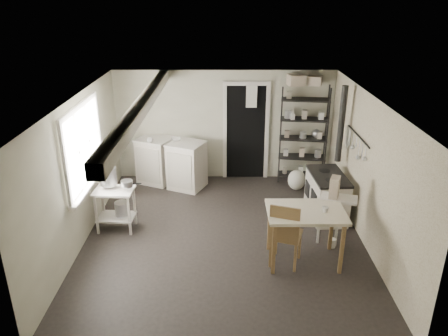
{
  "coord_description": "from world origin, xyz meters",
  "views": [
    {
      "loc": [
        0.02,
        -6.24,
        3.79
      ],
      "look_at": [
        0.0,
        0.3,
        1.1
      ],
      "focal_mm": 35.0,
      "sensor_mm": 36.0,
      "label": 1
    }
  ],
  "objects_px": {
    "base_cabinets": "(171,164)",
    "stove": "(327,194)",
    "work_table": "(304,239)",
    "flour_sack": "(297,179)",
    "chair": "(286,234)",
    "prep_table": "(116,208)",
    "shelf_rack": "(303,138)",
    "stockpot": "(108,176)"
  },
  "relations": [
    {
      "from": "stockpot",
      "to": "prep_table",
      "type": "bearing_deg",
      "value": -41.43
    },
    {
      "from": "stove",
      "to": "flour_sack",
      "type": "distance_m",
      "value": 1.18
    },
    {
      "from": "stove",
      "to": "prep_table",
      "type": "bearing_deg",
      "value": -176.29
    },
    {
      "from": "shelf_rack",
      "to": "flour_sack",
      "type": "distance_m",
      "value": 0.87
    },
    {
      "from": "shelf_rack",
      "to": "prep_table",
      "type": "bearing_deg",
      "value": -141.46
    },
    {
      "from": "stockpot",
      "to": "stove",
      "type": "relative_size",
      "value": 0.29
    },
    {
      "from": "stove",
      "to": "flour_sack",
      "type": "relative_size",
      "value": 2.36
    },
    {
      "from": "stockpot",
      "to": "flour_sack",
      "type": "relative_size",
      "value": 0.69
    },
    {
      "from": "stockpot",
      "to": "shelf_rack",
      "type": "xyz_separation_m",
      "value": [
        3.53,
        1.97,
        0.01
      ]
    },
    {
      "from": "work_table",
      "to": "stockpot",
      "type": "bearing_deg",
      "value": 161.73
    },
    {
      "from": "stove",
      "to": "work_table",
      "type": "height_order",
      "value": "stove"
    },
    {
      "from": "work_table",
      "to": "chair",
      "type": "relative_size",
      "value": 1.08
    },
    {
      "from": "stockpot",
      "to": "shelf_rack",
      "type": "bearing_deg",
      "value": 29.2
    },
    {
      "from": "prep_table",
      "to": "flour_sack",
      "type": "bearing_deg",
      "value": 25.67
    },
    {
      "from": "base_cabinets",
      "to": "shelf_rack",
      "type": "relative_size",
      "value": 0.72
    },
    {
      "from": "stockpot",
      "to": "work_table",
      "type": "xyz_separation_m",
      "value": [
        3.09,
        -1.02,
        -0.56
      ]
    },
    {
      "from": "chair",
      "to": "prep_table",
      "type": "bearing_deg",
      "value": 179.22
    },
    {
      "from": "prep_table",
      "to": "work_table",
      "type": "height_order",
      "value": "work_table"
    },
    {
      "from": "base_cabinets",
      "to": "flour_sack",
      "type": "xyz_separation_m",
      "value": [
        2.56,
        -0.27,
        -0.22
      ]
    },
    {
      "from": "prep_table",
      "to": "base_cabinets",
      "type": "relative_size",
      "value": 0.5
    },
    {
      "from": "stove",
      "to": "flour_sack",
      "type": "height_order",
      "value": "stove"
    },
    {
      "from": "chair",
      "to": "flour_sack",
      "type": "height_order",
      "value": "chair"
    },
    {
      "from": "base_cabinets",
      "to": "flour_sack",
      "type": "relative_size",
      "value": 3.39
    },
    {
      "from": "base_cabinets",
      "to": "chair",
      "type": "distance_m",
      "value": 3.47
    },
    {
      "from": "base_cabinets",
      "to": "shelf_rack",
      "type": "xyz_separation_m",
      "value": [
        2.71,
        0.21,
        0.49
      ]
    },
    {
      "from": "prep_table",
      "to": "stove",
      "type": "height_order",
      "value": "stove"
    },
    {
      "from": "flour_sack",
      "to": "chair",
      "type": "bearing_deg",
      "value": -102.26
    },
    {
      "from": "base_cabinets",
      "to": "stove",
      "type": "distance_m",
      "value": 3.22
    },
    {
      "from": "base_cabinets",
      "to": "flour_sack",
      "type": "bearing_deg",
      "value": 17.55
    },
    {
      "from": "stove",
      "to": "work_table",
      "type": "bearing_deg",
      "value": -117.95
    },
    {
      "from": "work_table",
      "to": "flour_sack",
      "type": "xyz_separation_m",
      "value": [
        0.29,
        2.52,
        -0.14
      ]
    },
    {
      "from": "shelf_rack",
      "to": "chair",
      "type": "relative_size",
      "value": 1.98
    },
    {
      "from": "base_cabinets",
      "to": "work_table",
      "type": "bearing_deg",
      "value": -27.22
    },
    {
      "from": "work_table",
      "to": "chair",
      "type": "distance_m",
      "value": 0.29
    },
    {
      "from": "prep_table",
      "to": "shelf_rack",
      "type": "height_order",
      "value": "shelf_rack"
    },
    {
      "from": "stove",
      "to": "chair",
      "type": "relative_size",
      "value": 0.99
    },
    {
      "from": "base_cabinets",
      "to": "work_table",
      "type": "height_order",
      "value": "base_cabinets"
    },
    {
      "from": "stove",
      "to": "work_table",
      "type": "xyz_separation_m",
      "value": [
        -0.64,
        -1.41,
        -0.06
      ]
    },
    {
      "from": "stockpot",
      "to": "flour_sack",
      "type": "xyz_separation_m",
      "value": [
        3.37,
        1.5,
        -0.7
      ]
    },
    {
      "from": "work_table",
      "to": "prep_table",
      "type": "bearing_deg",
      "value": 162.61
    },
    {
      "from": "prep_table",
      "to": "shelf_rack",
      "type": "bearing_deg",
      "value": 30.88
    },
    {
      "from": "base_cabinets",
      "to": "stove",
      "type": "height_order",
      "value": "base_cabinets"
    }
  ]
}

